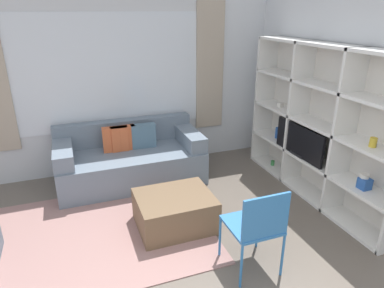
{
  "coord_description": "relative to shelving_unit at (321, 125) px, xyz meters",
  "views": [
    {
      "loc": [
        -0.6,
        -1.54,
        2.27
      ],
      "look_at": [
        0.66,
        1.85,
        0.85
      ],
      "focal_mm": 32.0,
      "sensor_mm": 36.0,
      "label": 1
    }
  ],
  "objects": [
    {
      "name": "folding_chair",
      "position": [
        -1.46,
        -1.02,
        -0.43
      ],
      "size": [
        0.44,
        0.46,
        0.86
      ],
      "rotation": [
        0.0,
        0.0,
        3.14
      ],
      "color": "#3375B7",
      "rests_on": "ground_plane"
    },
    {
      "name": "ottoman",
      "position": [
        -1.93,
        -0.08,
        -0.75
      ],
      "size": [
        0.82,
        0.68,
        0.38
      ],
      "color": "brown",
      "rests_on": "ground_plane"
    },
    {
      "name": "wall_right",
      "position": [
        0.17,
        0.02,
        0.41
      ],
      "size": [
        0.07,
        4.56,
        2.7
      ],
      "primitive_type": "cube",
      "color": "silver",
      "rests_on": "ground_plane"
    },
    {
      "name": "shelving_unit",
      "position": [
        0.0,
        0.0,
        0.0
      ],
      "size": [
        0.34,
        2.54,
        1.92
      ],
      "color": "silver",
      "rests_on": "ground_plane"
    },
    {
      "name": "wall_back",
      "position": [
        -2.28,
        1.73,
        0.41
      ],
      "size": [
        6.04,
        0.11,
        2.7
      ],
      "color": "silver",
      "rests_on": "ground_plane"
    },
    {
      "name": "area_rug",
      "position": [
        -2.97,
        0.06,
        -0.94
      ],
      "size": [
        2.79,
        1.88,
        0.01
      ],
      "primitive_type": "cube",
      "color": "gray",
      "rests_on": "ground_plane"
    },
    {
      "name": "couch_main",
      "position": [
        -2.17,
        1.21,
        -0.63
      ],
      "size": [
        1.96,
        0.94,
        0.8
      ],
      "color": "slate",
      "rests_on": "ground_plane"
    }
  ]
}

